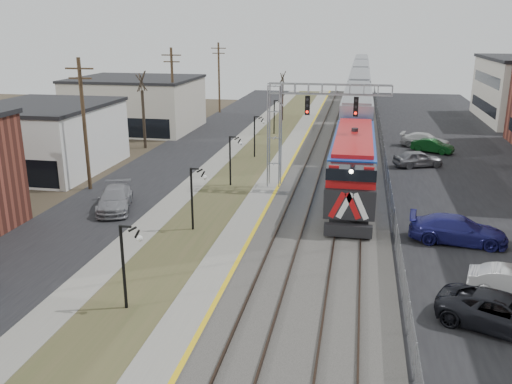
# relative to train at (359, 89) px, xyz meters

# --- Properties ---
(street_west) EXTENTS (7.00, 120.00, 0.04)m
(street_west) POSITION_rel_train_xyz_m (-17.00, -38.80, -2.92)
(street_west) COLOR black
(street_west) RESTS_ON ground
(sidewalk) EXTENTS (2.00, 120.00, 0.08)m
(sidewalk) POSITION_rel_train_xyz_m (-12.50, -38.80, -2.90)
(sidewalk) COLOR gray
(sidewalk) RESTS_ON ground
(grass_median) EXTENTS (4.00, 120.00, 0.06)m
(grass_median) POSITION_rel_train_xyz_m (-9.50, -38.80, -2.91)
(grass_median) COLOR #414826
(grass_median) RESTS_ON ground
(platform) EXTENTS (2.00, 120.00, 0.24)m
(platform) POSITION_rel_train_xyz_m (-6.50, -38.80, -2.82)
(platform) COLOR gray
(platform) RESTS_ON ground
(ballast_bed) EXTENTS (8.00, 120.00, 0.20)m
(ballast_bed) POSITION_rel_train_xyz_m (-1.50, -38.80, -2.84)
(ballast_bed) COLOR #595651
(ballast_bed) RESTS_ON ground
(parking_lot) EXTENTS (16.00, 120.00, 0.04)m
(parking_lot) POSITION_rel_train_xyz_m (10.50, -38.80, -2.92)
(parking_lot) COLOR black
(parking_lot) RESTS_ON ground
(platform_edge) EXTENTS (0.24, 120.00, 0.01)m
(platform_edge) POSITION_rel_train_xyz_m (-5.62, -38.80, -2.69)
(platform_edge) COLOR gold
(platform_edge) RESTS_ON platform
(track_near) EXTENTS (1.58, 120.00, 0.15)m
(track_near) POSITION_rel_train_xyz_m (-3.50, -38.80, -2.66)
(track_near) COLOR #2D2119
(track_near) RESTS_ON ballast_bed
(track_far) EXTENTS (1.58, 120.00, 0.15)m
(track_far) POSITION_rel_train_xyz_m (-0.00, -38.80, -2.66)
(track_far) COLOR #2D2119
(track_far) RESTS_ON ballast_bed
(train) EXTENTS (3.00, 108.65, 5.33)m
(train) POSITION_rel_train_xyz_m (0.00, 0.00, 0.00)
(train) COLOR #1440A8
(train) RESTS_ON ground
(signal_gantry) EXTENTS (9.00, 1.07, 8.15)m
(signal_gantry) POSITION_rel_train_xyz_m (-4.28, -45.81, 2.65)
(signal_gantry) COLOR gray
(signal_gantry) RESTS_ON ground
(lampposts) EXTENTS (0.14, 62.14, 4.00)m
(lampposts) POSITION_rel_train_xyz_m (-9.50, -55.52, -0.94)
(lampposts) COLOR black
(lampposts) RESTS_ON ground
(utility_poles) EXTENTS (0.28, 80.28, 10.00)m
(utility_poles) POSITION_rel_train_xyz_m (-20.00, -48.80, 2.06)
(utility_poles) COLOR #4C3823
(utility_poles) RESTS_ON ground
(fence) EXTENTS (0.04, 120.00, 1.60)m
(fence) POSITION_rel_train_xyz_m (2.70, -38.80, -2.14)
(fence) COLOR gray
(fence) RESTS_ON ground
(buildings_west) EXTENTS (14.00, 67.00, 7.00)m
(buildings_west) POSITION_rel_train_xyz_m (-26.50, -49.60, 0.07)
(buildings_west) COLOR #B8B1A1
(buildings_west) RESTS_ON ground
(bare_trees) EXTENTS (12.30, 42.30, 5.95)m
(bare_trees) POSITION_rel_train_xyz_m (-18.16, -34.89, -0.24)
(bare_trees) COLOR #382D23
(bare_trees) RESTS_ON ground
(car_lot_c) EXTENTS (5.90, 4.39, 1.49)m
(car_lot_c) POSITION_rel_train_xyz_m (6.63, -64.53, -2.19)
(car_lot_c) COLOR black
(car_lot_c) RESTS_ON ground
(car_lot_d) EXTENTS (5.70, 2.79, 1.59)m
(car_lot_d) POSITION_rel_train_xyz_m (6.27, -54.93, -2.14)
(car_lot_d) COLOR navy
(car_lot_d) RESTS_ON ground
(car_lot_e) EXTENTS (4.71, 3.25, 1.49)m
(car_lot_e) POSITION_rel_train_xyz_m (5.67, -36.77, -2.19)
(car_lot_e) COLOR gray
(car_lot_e) RESTS_ON ground
(car_lot_f) EXTENTS (4.29, 2.92, 1.34)m
(car_lot_f) POSITION_rel_train_xyz_m (7.62, -30.55, -2.27)
(car_lot_f) COLOR #0D4317
(car_lot_f) RESTS_ON ground
(car_street_b) EXTENTS (3.68, 5.65, 1.52)m
(car_street_b) POSITION_rel_train_xyz_m (-15.91, -53.09, -2.18)
(car_street_b) COLOR gray
(car_street_b) RESTS_ON ground
(car_lot_g) EXTENTS (5.39, 3.14, 1.47)m
(car_lot_g) POSITION_rel_train_xyz_m (7.18, -28.05, -2.21)
(car_lot_g) COLOR silver
(car_lot_g) RESTS_ON ground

